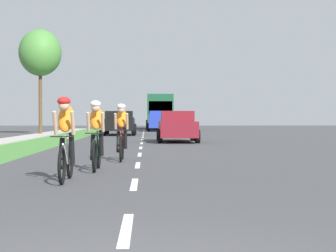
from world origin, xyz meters
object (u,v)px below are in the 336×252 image
object	(u,v)px
cyclist_lead	(66,138)
sedan_maroon	(177,126)
cyclist_trailing	(97,135)
suv_blue	(159,120)
cyclist_distant	(122,132)
bus_dark_green	(159,110)
street_tree_far	(40,53)
pickup_black	(120,123)

from	to	relation	value
cyclist_lead	sedan_maroon	size ratio (longest dim) A/B	0.40
cyclist_trailing	sedan_maroon	distance (m)	14.92
cyclist_trailing	cyclist_lead	bearing A→B (deg)	-99.94
cyclist_lead	suv_blue	size ratio (longest dim) A/B	0.37
suv_blue	cyclist_distant	bearing A→B (deg)	-93.11
cyclist_lead	bus_dark_green	xyz separation A→B (m)	(2.86, 48.18, 1.17)
cyclist_lead	cyclist_distant	xyz separation A→B (m)	(0.82, 5.00, 0.00)
cyclist_trailing	street_tree_far	distance (m)	28.75
cyclist_trailing	pickup_black	bearing A→B (deg)	91.57
bus_dark_green	cyclist_trailing	bearing A→B (deg)	-93.09
cyclist_lead	bus_dark_green	size ratio (longest dim) A/B	0.15
cyclist_trailing	suv_blue	xyz separation A→B (m)	(2.27, 36.56, 0.14)
cyclist_lead	cyclist_distant	distance (m)	5.07
cyclist_distant	sedan_maroon	size ratio (longest dim) A/B	0.40
cyclist_lead	bus_dark_green	distance (m)	48.28
cyclist_trailing	street_tree_far	xyz separation A→B (m)	(-6.48, 27.55, 5.03)
cyclist_lead	street_tree_far	size ratio (longest dim) A/B	0.23
pickup_black	street_tree_far	bearing A→B (deg)	160.76
sedan_maroon	bus_dark_green	bearing A→B (deg)	90.30
pickup_black	street_tree_far	world-z (taller)	street_tree_far
cyclist_lead	pickup_black	world-z (taller)	pickup_black
cyclist_trailing	street_tree_far	world-z (taller)	street_tree_far
cyclist_distant	bus_dark_green	distance (m)	43.25
cyclist_trailing	suv_blue	distance (m)	36.63
cyclist_lead	cyclist_trailing	distance (m)	2.19
pickup_black	bus_dark_green	bearing A→B (deg)	81.17
suv_blue	cyclist_trailing	bearing A→B (deg)	-93.56
sedan_maroon	bus_dark_green	xyz separation A→B (m)	(-0.16, 31.35, 1.21)
sedan_maroon	bus_dark_green	size ratio (longest dim) A/B	0.37
pickup_black	cyclist_lead	bearing A→B (deg)	-89.33
cyclist_lead	suv_blue	distance (m)	38.80
suv_blue	street_tree_far	world-z (taller)	street_tree_far
suv_blue	cyclist_lead	bearing A→B (deg)	-93.92
suv_blue	bus_dark_green	bearing A→B (deg)	88.72
cyclist_distant	pickup_black	size ratio (longest dim) A/B	0.34
cyclist_lead	cyclist_trailing	size ratio (longest dim) A/B	1.00
street_tree_far	cyclist_trailing	bearing A→B (deg)	-76.76
sedan_maroon	suv_blue	distance (m)	21.88
pickup_black	bus_dark_green	xyz separation A→B (m)	(3.19, 20.50, 1.15)
cyclist_trailing	cyclist_distant	bearing A→B (deg)	81.19
pickup_black	street_tree_far	xyz separation A→B (m)	(-5.78, 2.02, 5.01)
cyclist_lead	cyclist_trailing	world-z (taller)	same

